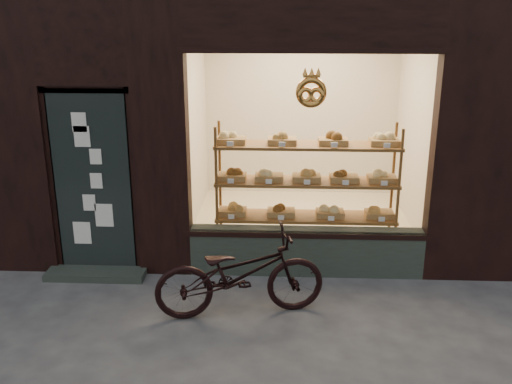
{
  "coord_description": "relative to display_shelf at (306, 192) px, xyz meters",
  "views": [
    {
      "loc": [
        0.15,
        -4.06,
        3.0
      ],
      "look_at": [
        -0.13,
        2.0,
        1.04
      ],
      "focal_mm": 40.0,
      "sensor_mm": 36.0,
      "label": 1
    }
  ],
  "objects": [
    {
      "name": "ground",
      "position": [
        -0.45,
        -2.55,
        -0.87
      ],
      "size": [
        90.0,
        90.0,
        0.0
      ],
      "primitive_type": "plane",
      "color": "#38383C"
    },
    {
      "name": "bicycle",
      "position": [
        -0.7,
        -1.41,
        -0.42
      ],
      "size": [
        1.8,
        0.94,
        0.9
      ],
      "primitive_type": "imported",
      "rotation": [
        0.0,
        0.0,
        1.78
      ],
      "color": "black",
      "rests_on": "ground"
    },
    {
      "name": "display_shelf",
      "position": [
        0.0,
        0.0,
        0.0
      ],
      "size": [
        2.2,
        0.45,
        1.7
      ],
      "color": "brown",
      "rests_on": "ground"
    }
  ]
}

